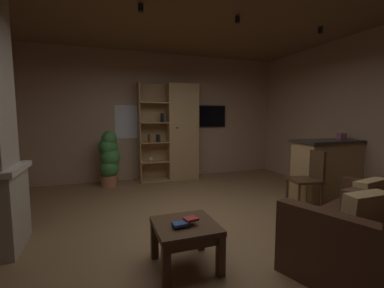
{
  "coord_description": "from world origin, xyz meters",
  "views": [
    {
      "loc": [
        -1.21,
        -3.03,
        1.44
      ],
      "look_at": [
        0.0,
        0.4,
        1.05
      ],
      "focal_mm": 24.15,
      "sensor_mm": 36.0,
      "label": 1
    }
  ],
  "objects_px": {
    "coffee_table": "(185,233)",
    "table_book_1": "(180,224)",
    "kitchen_bar_counter": "(331,169)",
    "potted_floor_plant": "(109,158)",
    "table_book_0": "(179,224)",
    "dining_chair": "(309,176)",
    "wall_mounted_tv": "(208,116)",
    "table_book_2": "(191,219)",
    "bookshelf_cabinet": "(179,132)",
    "tissue_box": "(341,136)",
    "leather_couch": "(368,235)"
  },
  "relations": [
    {
      "from": "leather_couch",
      "to": "table_book_1",
      "type": "height_order",
      "value": "leather_couch"
    },
    {
      "from": "table_book_0",
      "to": "table_book_1",
      "type": "bearing_deg",
      "value": -91.33
    },
    {
      "from": "leather_couch",
      "to": "table_book_2",
      "type": "relative_size",
      "value": 15.08
    },
    {
      "from": "leather_couch",
      "to": "table_book_1",
      "type": "xyz_separation_m",
      "value": [
        -1.75,
        0.49,
        0.16
      ]
    },
    {
      "from": "table_book_0",
      "to": "potted_floor_plant",
      "type": "bearing_deg",
      "value": 98.84
    },
    {
      "from": "leather_couch",
      "to": "kitchen_bar_counter",
      "type": "bearing_deg",
      "value": 50.92
    },
    {
      "from": "bookshelf_cabinet",
      "to": "dining_chair",
      "type": "distance_m",
      "value": 2.98
    },
    {
      "from": "coffee_table",
      "to": "potted_floor_plant",
      "type": "xyz_separation_m",
      "value": [
        -0.58,
        3.25,
        0.26
      ]
    },
    {
      "from": "table_book_0",
      "to": "table_book_2",
      "type": "xyz_separation_m",
      "value": [
        0.11,
        -0.03,
        0.05
      ]
    },
    {
      "from": "dining_chair",
      "to": "wall_mounted_tv",
      "type": "bearing_deg",
      "value": 100.33
    },
    {
      "from": "wall_mounted_tv",
      "to": "tissue_box",
      "type": "bearing_deg",
      "value": -58.06
    },
    {
      "from": "leather_couch",
      "to": "dining_chair",
      "type": "height_order",
      "value": "dining_chair"
    },
    {
      "from": "coffee_table",
      "to": "table_book_0",
      "type": "bearing_deg",
      "value": -166.17
    },
    {
      "from": "kitchen_bar_counter",
      "to": "potted_floor_plant",
      "type": "height_order",
      "value": "potted_floor_plant"
    },
    {
      "from": "table_book_0",
      "to": "table_book_1",
      "type": "height_order",
      "value": "table_book_1"
    },
    {
      "from": "bookshelf_cabinet",
      "to": "kitchen_bar_counter",
      "type": "height_order",
      "value": "bookshelf_cabinet"
    },
    {
      "from": "coffee_table",
      "to": "table_book_0",
      "type": "xyz_separation_m",
      "value": [
        -0.07,
        -0.02,
        0.1
      ]
    },
    {
      "from": "tissue_box",
      "to": "dining_chair",
      "type": "distance_m",
      "value": 1.22
    },
    {
      "from": "kitchen_bar_counter",
      "to": "wall_mounted_tv",
      "type": "distance_m",
      "value": 2.97
    },
    {
      "from": "dining_chair",
      "to": "wall_mounted_tv",
      "type": "distance_m",
      "value": 3.01
    },
    {
      "from": "coffee_table",
      "to": "table_book_1",
      "type": "bearing_deg",
      "value": -136.86
    },
    {
      "from": "wall_mounted_tv",
      "to": "table_book_1",
      "type": "bearing_deg",
      "value": -116.35
    },
    {
      "from": "bookshelf_cabinet",
      "to": "leather_couch",
      "type": "bearing_deg",
      "value": -79.82
    },
    {
      "from": "table_book_0",
      "to": "dining_chair",
      "type": "bearing_deg",
      "value": 20.05
    },
    {
      "from": "tissue_box",
      "to": "table_book_0",
      "type": "bearing_deg",
      "value": -160.33
    },
    {
      "from": "tissue_box",
      "to": "coffee_table",
      "type": "xyz_separation_m",
      "value": [
        -3.31,
        -1.19,
        -0.75
      ]
    },
    {
      "from": "dining_chair",
      "to": "potted_floor_plant",
      "type": "distance_m",
      "value": 3.74
    },
    {
      "from": "kitchen_bar_counter",
      "to": "potted_floor_plant",
      "type": "bearing_deg",
      "value": 150.13
    },
    {
      "from": "leather_couch",
      "to": "dining_chair",
      "type": "distance_m",
      "value": 1.55
    },
    {
      "from": "bookshelf_cabinet",
      "to": "coffee_table",
      "type": "xyz_separation_m",
      "value": [
        -0.96,
        -3.45,
        -0.74
      ]
    },
    {
      "from": "bookshelf_cabinet",
      "to": "coffee_table",
      "type": "height_order",
      "value": "bookshelf_cabinet"
    },
    {
      "from": "coffee_table",
      "to": "table_book_1",
      "type": "distance_m",
      "value": 0.16
    },
    {
      "from": "leather_couch",
      "to": "table_book_2",
      "type": "height_order",
      "value": "leather_couch"
    },
    {
      "from": "table_book_1",
      "to": "bookshelf_cabinet",
      "type": "bearing_deg",
      "value": 73.65
    },
    {
      "from": "table_book_2",
      "to": "bookshelf_cabinet",
      "type": "bearing_deg",
      "value": 75.25
    },
    {
      "from": "bookshelf_cabinet",
      "to": "wall_mounted_tv",
      "type": "distance_m",
      "value": 0.92
    },
    {
      "from": "tissue_box",
      "to": "dining_chair",
      "type": "relative_size",
      "value": 0.13
    },
    {
      "from": "table_book_2",
      "to": "dining_chair",
      "type": "distance_m",
      "value": 2.42
    },
    {
      "from": "leather_couch",
      "to": "dining_chair",
      "type": "relative_size",
      "value": 1.95
    },
    {
      "from": "table_book_0",
      "to": "potted_floor_plant",
      "type": "relative_size",
      "value": 0.11
    },
    {
      "from": "potted_floor_plant",
      "to": "coffee_table",
      "type": "bearing_deg",
      "value": -79.85
    },
    {
      "from": "table_book_0",
      "to": "table_book_2",
      "type": "relative_size",
      "value": 1.09
    },
    {
      "from": "table_book_1",
      "to": "wall_mounted_tv",
      "type": "height_order",
      "value": "wall_mounted_tv"
    },
    {
      "from": "bookshelf_cabinet",
      "to": "dining_chair",
      "type": "height_order",
      "value": "bookshelf_cabinet"
    },
    {
      "from": "tissue_box",
      "to": "table_book_1",
      "type": "height_order",
      "value": "tissue_box"
    },
    {
      "from": "table_book_2",
      "to": "potted_floor_plant",
      "type": "relative_size",
      "value": 0.1
    },
    {
      "from": "potted_floor_plant",
      "to": "wall_mounted_tv",
      "type": "bearing_deg",
      "value": 10.01
    },
    {
      "from": "kitchen_bar_counter",
      "to": "potted_floor_plant",
      "type": "relative_size",
      "value": 1.2
    },
    {
      "from": "potted_floor_plant",
      "to": "kitchen_bar_counter",
      "type": "bearing_deg",
      "value": -29.87
    },
    {
      "from": "table_book_0",
      "to": "wall_mounted_tv",
      "type": "relative_size",
      "value": 0.14
    }
  ]
}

